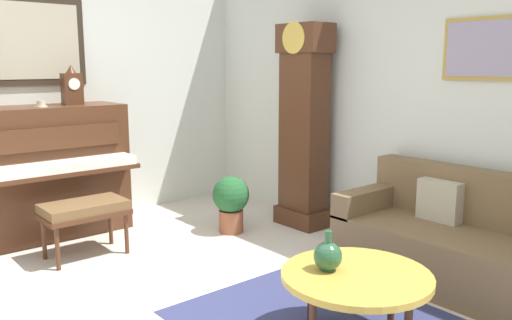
{
  "coord_description": "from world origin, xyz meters",
  "views": [
    {
      "loc": [
        2.79,
        -1.64,
        1.64
      ],
      "look_at": [
        -0.39,
        1.04,
        0.87
      ],
      "focal_mm": 36.9,
      "sensor_mm": 36.0,
      "label": 1
    }
  ],
  "objects": [
    {
      "name": "wall_left",
      "position": [
        -2.6,
        -0.0,
        1.41
      ],
      "size": [
        0.13,
        4.9,
        2.8
      ],
      "color": "silver",
      "rests_on": "ground_plane"
    },
    {
      "name": "grandfather_clock",
      "position": [
        -0.9,
        2.09,
        0.96
      ],
      "size": [
        0.52,
        0.34,
        2.03
      ],
      "color": "#4C2B19",
      "rests_on": "ground_plane"
    },
    {
      "name": "coffee_table",
      "position": [
        0.96,
        0.67,
        0.41
      ],
      "size": [
        0.88,
        0.88,
        0.44
      ],
      "color": "gold",
      "rests_on": "ground_plane"
    },
    {
      "name": "piano_bench",
      "position": [
        -1.45,
        0.02,
        0.41
      ],
      "size": [
        0.42,
        0.7,
        0.48
      ],
      "color": "#4C2B19",
      "rests_on": "ground_plane"
    },
    {
      "name": "teacup",
      "position": [
        -2.12,
        -0.05,
        1.27
      ],
      "size": [
        0.12,
        0.12,
        0.06
      ],
      "color": "beige",
      "rests_on": "piano"
    },
    {
      "name": "wall_back",
      "position": [
        0.02,
        2.4,
        1.4
      ],
      "size": [
        5.3,
        0.13,
        2.8
      ],
      "color": "silver",
      "rests_on": "ground_plane"
    },
    {
      "name": "couch",
      "position": [
        0.96,
        1.95,
        0.31
      ],
      "size": [
        1.9,
        0.8,
        0.84
      ],
      "color": "brown",
      "rests_on": "ground_plane"
    },
    {
      "name": "green_jug",
      "position": [
        0.82,
        0.57,
        0.53
      ],
      "size": [
        0.17,
        0.17,
        0.24
      ],
      "color": "#234C33",
      "rests_on": "coffee_table"
    },
    {
      "name": "mantel_clock",
      "position": [
        -2.23,
        0.28,
        1.42
      ],
      "size": [
        0.13,
        0.18,
        0.38
      ],
      "color": "#4C2B19",
      "rests_on": "piano"
    },
    {
      "name": "potted_plant",
      "position": [
        -1.18,
        1.38,
        0.32
      ],
      "size": [
        0.36,
        0.36,
        0.56
      ],
      "color": "#935138",
      "rests_on": "ground_plane"
    },
    {
      "name": "piano",
      "position": [
        -2.23,
        -0.01,
        0.63
      ],
      "size": [
        0.87,
        1.44,
        1.25
      ],
      "color": "#4C2B19",
      "rests_on": "ground_plane"
    }
  ]
}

